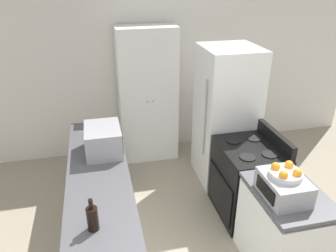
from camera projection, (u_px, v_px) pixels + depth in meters
wall_back at (146, 70)px, 4.93m from camera, size 7.00×0.06×2.60m
counter_left at (102, 206)px, 3.44m from camera, size 0.60×2.31×0.89m
counter_right at (282, 231)px, 3.12m from camera, size 0.60×0.80×0.89m
pantry_cabinet at (148, 96)px, 4.81m from camera, size 0.84×0.48×1.99m
stove at (247, 180)px, 3.82m from camera, size 0.66×0.78×1.05m
refrigerator at (226, 116)px, 4.33m from camera, size 0.72×0.73×1.84m
microwave at (103, 140)px, 3.50m from camera, size 0.38×0.49×0.29m
wine_bottle at (93, 218)px, 2.46m from camera, size 0.09×0.09×0.28m
toaster_oven at (283, 187)px, 2.81m from camera, size 0.34×0.43×0.20m
fruit_bowl at (286, 173)px, 2.76m from camera, size 0.28×0.28×0.11m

